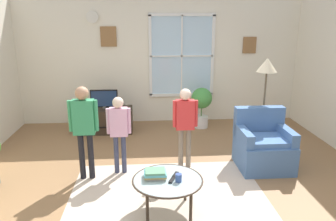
{
  "coord_description": "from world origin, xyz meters",
  "views": [
    {
      "loc": [
        -0.36,
        -3.85,
        2.19
      ],
      "look_at": [
        -0.02,
        0.65,
        0.9
      ],
      "focal_mm": 34.9,
      "sensor_mm": 36.0,
      "label": 1
    }
  ],
  "objects_px": {
    "coffee_table": "(168,181)",
    "person_pink_shirt": "(119,126)",
    "cup": "(179,178)",
    "book_stack": "(155,174)",
    "armchair": "(263,146)",
    "person_red_shirt": "(185,119)",
    "remote_near_cup": "(172,180)",
    "person_green_shirt": "(84,122)",
    "floor_lamp": "(266,75)",
    "potted_plant_by_window": "(202,103)",
    "tv_stand": "(105,120)",
    "television": "(104,99)",
    "remote_near_books": "(175,175)"
  },
  "relations": [
    {
      "from": "coffee_table",
      "to": "person_pink_shirt",
      "type": "distance_m",
      "value": 1.26
    },
    {
      "from": "cup",
      "to": "book_stack",
      "type": "bearing_deg",
      "value": 156.93
    },
    {
      "from": "armchair",
      "to": "person_red_shirt",
      "type": "relative_size",
      "value": 0.72
    },
    {
      "from": "remote_near_cup",
      "to": "book_stack",
      "type": "bearing_deg",
      "value": 155.04
    },
    {
      "from": "person_green_shirt",
      "to": "floor_lamp",
      "type": "relative_size",
      "value": 0.84
    },
    {
      "from": "potted_plant_by_window",
      "to": "tv_stand",
      "type": "bearing_deg",
      "value": -176.18
    },
    {
      "from": "television",
      "to": "floor_lamp",
      "type": "height_order",
      "value": "floor_lamp"
    },
    {
      "from": "book_stack",
      "to": "tv_stand",
      "type": "bearing_deg",
      "value": 107.3
    },
    {
      "from": "person_pink_shirt",
      "to": "potted_plant_by_window",
      "type": "bearing_deg",
      "value": 51.99
    },
    {
      "from": "tv_stand",
      "to": "person_green_shirt",
      "type": "distance_m",
      "value": 2.05
    },
    {
      "from": "tv_stand",
      "to": "book_stack",
      "type": "distance_m",
      "value": 2.97
    },
    {
      "from": "armchair",
      "to": "book_stack",
      "type": "xyz_separation_m",
      "value": [
        -1.66,
        -1.06,
        0.14
      ]
    },
    {
      "from": "coffee_table",
      "to": "remote_near_cup",
      "type": "height_order",
      "value": "remote_near_cup"
    },
    {
      "from": "coffee_table",
      "to": "potted_plant_by_window",
      "type": "relative_size",
      "value": 0.98
    },
    {
      "from": "tv_stand",
      "to": "person_pink_shirt",
      "type": "height_order",
      "value": "person_pink_shirt"
    },
    {
      "from": "book_stack",
      "to": "cup",
      "type": "distance_m",
      "value": 0.28
    },
    {
      "from": "remote_near_books",
      "to": "person_pink_shirt",
      "type": "xyz_separation_m",
      "value": [
        -0.7,
        0.97,
        0.28
      ]
    },
    {
      "from": "coffee_table",
      "to": "book_stack",
      "type": "relative_size",
      "value": 3.21
    },
    {
      "from": "book_stack",
      "to": "remote_near_books",
      "type": "distance_m",
      "value": 0.24
    },
    {
      "from": "person_red_shirt",
      "to": "person_pink_shirt",
      "type": "height_order",
      "value": "person_red_shirt"
    },
    {
      "from": "remote_near_cup",
      "to": "floor_lamp",
      "type": "bearing_deg",
      "value": 45.81
    },
    {
      "from": "cup",
      "to": "potted_plant_by_window",
      "type": "distance_m",
      "value": 3.17
    },
    {
      "from": "armchair",
      "to": "person_green_shirt",
      "type": "height_order",
      "value": "person_green_shirt"
    },
    {
      "from": "person_green_shirt",
      "to": "person_red_shirt",
      "type": "relative_size",
      "value": 1.09
    },
    {
      "from": "remote_near_books",
      "to": "remote_near_cup",
      "type": "height_order",
      "value": "same"
    },
    {
      "from": "tv_stand",
      "to": "person_pink_shirt",
      "type": "bearing_deg",
      "value": -77.31
    },
    {
      "from": "person_red_shirt",
      "to": "tv_stand",
      "type": "bearing_deg",
      "value": 128.43
    },
    {
      "from": "tv_stand",
      "to": "remote_near_books",
      "type": "height_order",
      "value": "tv_stand"
    },
    {
      "from": "armchair",
      "to": "person_green_shirt",
      "type": "relative_size",
      "value": 0.66
    },
    {
      "from": "coffee_table",
      "to": "person_pink_shirt",
      "type": "bearing_deg",
      "value": 119.95
    },
    {
      "from": "cup",
      "to": "person_pink_shirt",
      "type": "height_order",
      "value": "person_pink_shirt"
    },
    {
      "from": "book_stack",
      "to": "remote_near_books",
      "type": "xyz_separation_m",
      "value": [
        0.23,
        0.03,
        -0.04
      ]
    },
    {
      "from": "cup",
      "to": "person_green_shirt",
      "type": "height_order",
      "value": "person_green_shirt"
    },
    {
      "from": "floor_lamp",
      "to": "cup",
      "type": "bearing_deg",
      "value": -132.54
    },
    {
      "from": "person_red_shirt",
      "to": "armchair",
      "type": "bearing_deg",
      "value": -2.67
    },
    {
      "from": "person_pink_shirt",
      "to": "person_red_shirt",
      "type": "bearing_deg",
      "value": 6.41
    },
    {
      "from": "person_pink_shirt",
      "to": "tv_stand",
      "type": "bearing_deg",
      "value": 102.69
    },
    {
      "from": "tv_stand",
      "to": "television",
      "type": "relative_size",
      "value": 2.02
    },
    {
      "from": "person_pink_shirt",
      "to": "floor_lamp",
      "type": "relative_size",
      "value": 0.72
    },
    {
      "from": "person_pink_shirt",
      "to": "potted_plant_by_window",
      "type": "xyz_separation_m",
      "value": [
        1.52,
        1.95,
        -0.2
      ]
    },
    {
      "from": "tv_stand",
      "to": "person_pink_shirt",
      "type": "distance_m",
      "value": 1.93
    },
    {
      "from": "cup",
      "to": "floor_lamp",
      "type": "xyz_separation_m",
      "value": [
        1.58,
        1.72,
        0.85
      ]
    },
    {
      "from": "armchair",
      "to": "book_stack",
      "type": "distance_m",
      "value": 1.97
    },
    {
      "from": "television",
      "to": "potted_plant_by_window",
      "type": "bearing_deg",
      "value": 3.9
    },
    {
      "from": "remote_near_books",
      "to": "person_green_shirt",
      "type": "height_order",
      "value": "person_green_shirt"
    },
    {
      "from": "book_stack",
      "to": "remote_near_books",
      "type": "bearing_deg",
      "value": 8.05
    },
    {
      "from": "remote_near_cup",
      "to": "cup",
      "type": "bearing_deg",
      "value": -17.91
    },
    {
      "from": "remote_near_cup",
      "to": "television",
      "type": "bearing_deg",
      "value": 110.11
    },
    {
      "from": "book_stack",
      "to": "person_pink_shirt",
      "type": "height_order",
      "value": "person_pink_shirt"
    },
    {
      "from": "armchair",
      "to": "coffee_table",
      "type": "bearing_deg",
      "value": -143.95
    }
  ]
}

